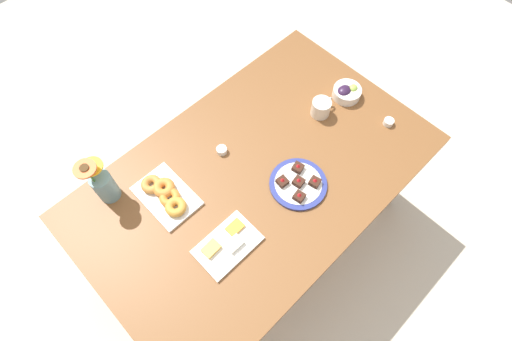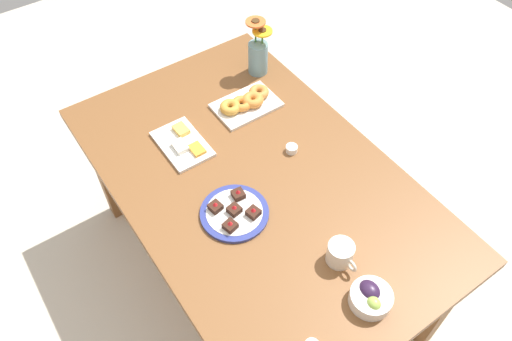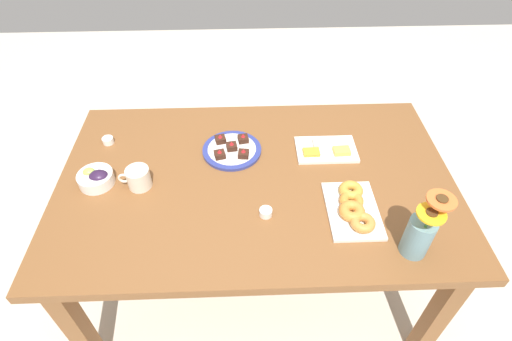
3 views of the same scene
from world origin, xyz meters
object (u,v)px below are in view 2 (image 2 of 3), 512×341
object	(u,v)px
coffee_mug	(340,253)
grape_bowl	(371,297)
dining_table	(256,190)
cheese_platter	(183,143)
dessert_plate	(234,212)
jam_cup_berry	(292,149)
croissant_platter	(246,102)
flower_vase	(258,55)

from	to	relation	value
coffee_mug	grape_bowl	world-z (taller)	coffee_mug
dining_table	coffee_mug	xyz separation A→B (m)	(0.46, 0.03, 0.13)
cheese_platter	dessert_plate	distance (m)	0.41
coffee_mug	jam_cup_berry	distance (m)	0.52
cheese_platter	croissant_platter	size ratio (longest dim) A/B	0.92
coffee_mug	cheese_platter	world-z (taller)	coffee_mug
dessert_plate	flower_vase	world-z (taller)	flower_vase
croissant_platter	dessert_plate	distance (m)	0.58
coffee_mug	croissant_platter	world-z (taller)	coffee_mug
grape_bowl	cheese_platter	distance (m)	0.96
dining_table	cheese_platter	xyz separation A→B (m)	(-0.31, -0.15, 0.10)
coffee_mug	cheese_platter	xyz separation A→B (m)	(-0.77, -0.18, -0.03)
croissant_platter	jam_cup_berry	distance (m)	0.33
dining_table	croissant_platter	xyz separation A→B (m)	(-0.35, 0.19, 0.11)
jam_cup_berry	flower_vase	distance (m)	0.53
coffee_mug	croissant_platter	xyz separation A→B (m)	(-0.82, 0.17, -0.02)
grape_bowl	jam_cup_berry	bearing A→B (deg)	164.12
croissant_platter	flower_vase	xyz separation A→B (m)	(-0.17, 0.18, 0.07)
croissant_platter	dessert_plate	size ratio (longest dim) A/B	1.11
jam_cup_berry	flower_vase	world-z (taller)	flower_vase
croissant_platter	flower_vase	distance (m)	0.26
dining_table	flower_vase	bearing A→B (deg)	144.41
dining_table	dessert_plate	distance (m)	0.21
grape_bowl	flower_vase	distance (m)	1.21
coffee_mug	jam_cup_berry	xyz separation A→B (m)	(-0.49, 0.17, -0.03)
cheese_platter	flower_vase	size ratio (longest dim) A/B	0.97
grape_bowl	croissant_platter	distance (m)	1.01
cheese_platter	jam_cup_berry	world-z (taller)	cheese_platter
grape_bowl	croissant_platter	bearing A→B (deg)	169.38
cheese_platter	flower_vase	distance (m)	0.57
coffee_mug	dining_table	bearing A→B (deg)	-176.67
grape_bowl	flower_vase	xyz separation A→B (m)	(-1.16, 0.37, 0.06)
croissant_platter	dessert_plate	xyz separation A→B (m)	(0.45, -0.36, -0.01)
cheese_platter	jam_cup_berry	bearing A→B (deg)	50.94
dessert_plate	flower_vase	xyz separation A→B (m)	(-0.62, 0.54, 0.08)
flower_vase	dining_table	bearing A→B (deg)	-35.59
croissant_platter	cheese_platter	bearing A→B (deg)	-82.84
coffee_mug	jam_cup_berry	size ratio (longest dim) A/B	2.64
dining_table	coffee_mug	world-z (taller)	coffee_mug
cheese_platter	dessert_plate	bearing A→B (deg)	-1.91
coffee_mug	flower_vase	distance (m)	1.04
coffee_mug	croissant_platter	distance (m)	0.83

